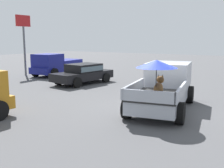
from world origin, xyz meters
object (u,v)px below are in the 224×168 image
(pickup_truck_far, at_px, (56,65))
(motel_sign, at_px, (24,33))
(pickup_truck_main, at_px, (164,85))
(parked_sedan_far, at_px, (83,73))

(pickup_truck_far, relative_size, motel_sign, 1.01)
(pickup_truck_main, distance_m, pickup_truck_far, 12.70)
(pickup_truck_far, xyz_separation_m, motel_sign, (-1.19, 2.32, 2.56))
(pickup_truck_far, bearing_deg, pickup_truck_main, 60.50)
(pickup_truck_main, distance_m, parked_sedan_far, 7.73)
(parked_sedan_far, bearing_deg, motel_sign, -90.23)
(parked_sedan_far, bearing_deg, pickup_truck_far, -107.77)
(pickup_truck_far, height_order, motel_sign, motel_sign)
(pickup_truck_main, relative_size, parked_sedan_far, 1.18)
(pickup_truck_far, relative_size, parked_sedan_far, 1.09)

